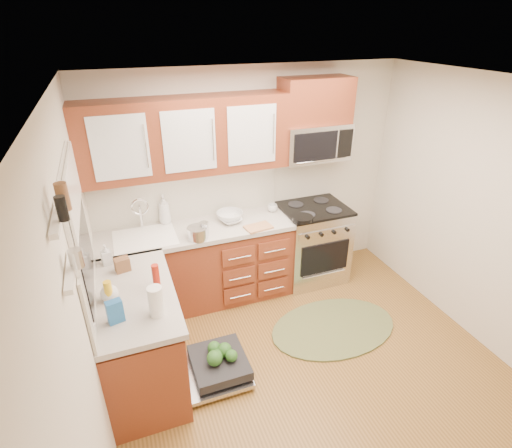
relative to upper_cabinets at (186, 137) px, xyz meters
name	(u,v)px	position (x,y,z in m)	size (l,w,h in m)	color
floor	(315,373)	(0.73, -1.57, -1.88)	(3.50, 3.50, 0.00)	brown
ceiling	(341,89)	(0.73, -1.57, 0.62)	(3.50, 3.50, 0.00)	white
wall_back	(250,181)	(0.73, 0.18, -0.62)	(3.50, 0.04, 2.50)	beige
wall_left	(84,308)	(-1.02, -1.57, -0.62)	(0.04, 3.50, 2.50)	beige
wall_right	(495,222)	(2.48, -1.57, -0.62)	(0.04, 3.50, 2.50)	beige
base_cabinet_back	(198,268)	(0.00, -0.12, -1.45)	(2.05, 0.60, 0.85)	brown
base_cabinet_left	(141,339)	(-0.72, -1.05, -1.45)	(0.60, 1.25, 0.85)	brown
countertop_back	(196,231)	(0.00, -0.14, -0.97)	(2.07, 0.64, 0.05)	#ADA69E
countertop_left	(134,295)	(-0.71, -1.05, -0.97)	(0.64, 1.27, 0.05)	#ADA69E
backsplash_back	(188,194)	(0.00, 0.16, -0.67)	(2.05, 0.02, 0.57)	beige
backsplash_left	(88,270)	(-1.01, -1.05, -0.67)	(0.02, 1.25, 0.57)	beige
upper_cabinets	(186,137)	(0.00, 0.00, 0.00)	(2.05, 0.35, 0.75)	brown
cabinet_over_mw	(316,100)	(1.41, 0.00, 0.26)	(0.76, 0.35, 0.47)	brown
range	(312,243)	(1.41, -0.15, -1.40)	(0.76, 0.64, 0.95)	silver
microwave	(314,141)	(1.41, -0.02, -0.18)	(0.76, 0.38, 0.40)	silver
sink	(146,248)	(-0.52, -0.16, -1.07)	(0.62, 0.50, 0.26)	white
dishwasher	(215,367)	(-0.13, -1.27, -1.77)	(0.70, 0.60, 0.20)	silver
window	(79,232)	(-1.01, -1.07, -0.32)	(0.03, 1.05, 1.05)	white
window_blind	(73,188)	(-0.98, -1.07, 0.00)	(0.02, 0.96, 0.40)	white
shelf_upper	(57,218)	(-0.99, -1.92, 0.17)	(0.04, 0.40, 0.03)	white
shelf_lower	(70,271)	(-0.99, -1.92, -0.12)	(0.04, 0.40, 0.03)	white
rug	(333,327)	(1.19, -1.10, -1.86)	(1.36, 0.88, 0.02)	#636A3D
skillet	(302,218)	(1.12, -0.40, -0.90)	(0.23, 0.23, 0.04)	black
stock_pot	(198,233)	(-0.02, -0.35, -0.89)	(0.21, 0.21, 0.13)	silver
cutting_board	(258,227)	(0.63, -0.35, -0.94)	(0.28, 0.18, 0.02)	tan
canister	(204,229)	(0.06, -0.31, -0.88)	(0.09, 0.09, 0.15)	silver
paper_towel_roll	(156,301)	(-0.57, -1.39, -0.83)	(0.11, 0.11, 0.24)	white
mustard_bottle	(109,292)	(-0.90, -1.12, -0.85)	(0.06, 0.06, 0.19)	yellow
red_bottle	(156,277)	(-0.52, -1.06, -0.84)	(0.06, 0.06, 0.22)	#A11D0D
wooden_box	(122,265)	(-0.77, -0.69, -0.89)	(0.12, 0.09, 0.12)	brown
blue_carton	(115,311)	(-0.86, -1.37, -0.86)	(0.11, 0.07, 0.18)	#2361A4
bowl_a	(231,220)	(0.39, -0.13, -0.92)	(0.23, 0.23, 0.06)	#999999
bowl_b	(230,216)	(0.40, -0.06, -0.90)	(0.29, 0.29, 0.09)	#999999
cup	(272,208)	(0.93, -0.03, -0.91)	(0.11, 0.11, 0.09)	#999999
soap_bottle_a	(164,209)	(-0.27, 0.10, -0.79)	(0.13, 0.13, 0.33)	#999999
soap_bottle_b	(106,254)	(-0.90, -0.52, -0.85)	(0.09, 0.09, 0.19)	#999999
soap_bottle_c	(109,290)	(-0.90, -1.08, -0.86)	(0.14, 0.14, 0.18)	#999999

